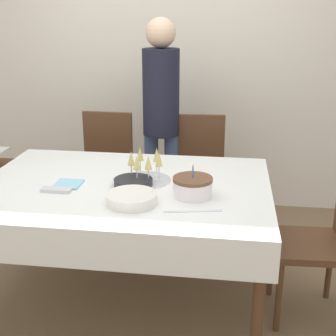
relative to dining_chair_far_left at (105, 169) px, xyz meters
name	(u,v)px	position (x,y,z in m)	size (l,w,h in m)	color
ground_plane	(127,298)	(0.37, -0.93, -0.54)	(12.00, 12.00, 0.00)	brown
wall_back	(165,57)	(0.37, 0.74, 0.81)	(8.00, 0.05, 2.70)	silver
dining_table	(124,200)	(0.37, -0.93, 0.13)	(1.70, 1.22, 0.78)	white
dining_chair_far_left	(105,169)	(0.00, 0.00, 0.00)	(0.44, 0.44, 0.98)	#51331E
dining_chair_far_right	(198,173)	(0.74, 0.00, 0.00)	(0.45, 0.45, 0.98)	#51331E
dining_chair_right_end	(326,233)	(1.54, -0.93, 0.00)	(0.44, 0.44, 0.98)	#51331E
birthday_cake	(193,187)	(0.79, -1.05, 0.29)	(0.22, 0.22, 0.18)	white
champagne_tray	(145,167)	(0.49, -0.85, 0.32)	(0.30, 0.30, 0.18)	silver
plate_stack_main	(132,198)	(0.48, -1.20, 0.26)	(0.27, 0.27, 0.06)	silver
plate_stack_dessert	(133,182)	(0.44, -0.95, 0.26)	(0.22, 0.22, 0.04)	black
cake_knife	(193,211)	(0.81, -1.26, 0.24)	(0.30, 0.08, 0.00)	silver
fork_pile	(56,190)	(0.03, -1.10, 0.24)	(0.17, 0.06, 0.02)	silver
napkin_pile	(68,184)	(0.06, -0.99, 0.24)	(0.15, 0.15, 0.01)	#8CC6E0
person_standing	(161,108)	(0.44, 0.07, 0.49)	(0.28, 0.28, 1.70)	#3F4C72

